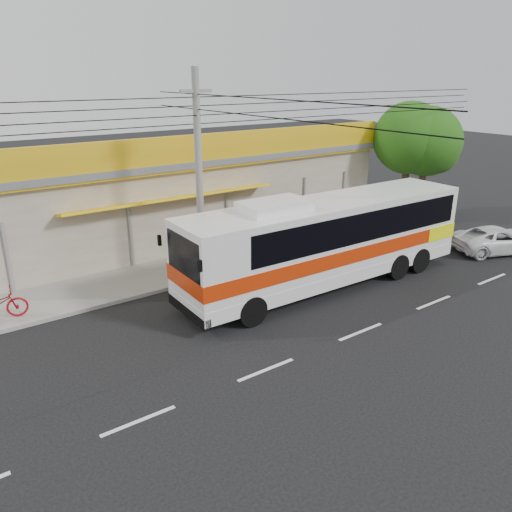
{
  "coord_description": "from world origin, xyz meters",
  "views": [
    {
      "loc": [
        -11.59,
        -12.69,
        8.26
      ],
      "look_at": [
        -1.17,
        2.0,
        1.66
      ],
      "focal_mm": 35.0,
      "sensor_mm": 36.0,
      "label": 1
    }
  ],
  "objects_px": {
    "tree_near": "(412,140)",
    "utility_pole": "(196,109)",
    "coach_bus": "(331,236)",
    "tree_far": "(429,144)",
    "white_car": "(498,240)"
  },
  "relations": [
    {
      "from": "coach_bus",
      "to": "tree_near",
      "type": "bearing_deg",
      "value": 25.28
    },
    {
      "from": "utility_pole",
      "to": "tree_near",
      "type": "bearing_deg",
      "value": 6.82
    },
    {
      "from": "white_car",
      "to": "tree_far",
      "type": "height_order",
      "value": "tree_far"
    },
    {
      "from": "coach_bus",
      "to": "tree_near",
      "type": "xyz_separation_m",
      "value": [
        10.72,
        4.83,
        2.52
      ]
    },
    {
      "from": "white_car",
      "to": "tree_near",
      "type": "height_order",
      "value": "tree_near"
    },
    {
      "from": "utility_pole",
      "to": "tree_far",
      "type": "xyz_separation_m",
      "value": [
        15.7,
        1.12,
        -2.56
      ]
    },
    {
      "from": "tree_near",
      "to": "tree_far",
      "type": "xyz_separation_m",
      "value": [
        0.71,
        -0.67,
        -0.17
      ]
    },
    {
      "from": "white_car",
      "to": "tree_far",
      "type": "distance_m",
      "value": 7.37
    },
    {
      "from": "coach_bus",
      "to": "utility_pole",
      "type": "relative_size",
      "value": 0.38
    },
    {
      "from": "coach_bus",
      "to": "tree_far",
      "type": "distance_m",
      "value": 12.39
    },
    {
      "from": "white_car",
      "to": "tree_far",
      "type": "relative_size",
      "value": 0.68
    },
    {
      "from": "tree_near",
      "to": "utility_pole",
      "type": "bearing_deg",
      "value": -173.18
    },
    {
      "from": "coach_bus",
      "to": "utility_pole",
      "type": "xyz_separation_m",
      "value": [
        -4.27,
        3.03,
        4.9
      ]
    },
    {
      "from": "coach_bus",
      "to": "tree_near",
      "type": "relative_size",
      "value": 1.88
    },
    {
      "from": "utility_pole",
      "to": "tree_far",
      "type": "relative_size",
      "value": 5.16
    }
  ]
}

